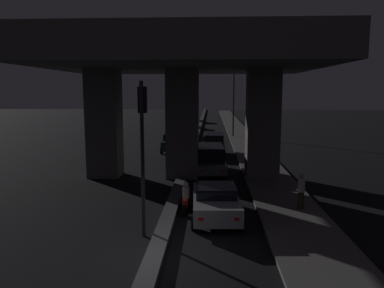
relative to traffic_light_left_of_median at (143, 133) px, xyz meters
The scene contains 15 objects.
ground_plane 4.49m from the traffic_light_left_of_median, 71.60° to the right, with size 200.00×200.00×0.00m, color black.
median_divider 33.12m from the traffic_light_left_of_median, 88.78° to the left, with size 0.60×126.00×0.23m, color #4C4C51.
sidewalk_right 26.86m from the traffic_light_left_of_median, 76.89° to the left, with size 2.93×126.00×0.15m, color #5B5956.
elevated_overpass 10.30m from the traffic_light_left_of_median, 85.91° to the left, with size 16.60×13.84×9.37m.
traffic_light_left_of_median is the anchor object (origin of this frame).
street_lamp 31.29m from the traffic_light_left_of_median, 81.34° to the left, with size 2.71×0.32×8.82m.
car_silver_lead 4.62m from the traffic_light_left_of_median, 37.22° to the left, with size 2.20×4.33×1.46m.
car_grey_second 11.67m from the traffic_light_left_of_median, 77.41° to the left, with size 2.20×4.60×1.84m.
car_dark_red_third 18.21m from the traffic_light_left_of_median, 81.22° to the left, with size 1.99×4.28×1.87m.
car_dark_green_lead_oncoming 20.11m from the traffic_light_left_of_median, 92.85° to the left, with size 2.07×4.49×1.57m.
car_dark_green_second_oncoming 30.80m from the traffic_light_left_of_median, 92.12° to the left, with size 2.11×4.31×1.46m.
car_dark_blue_third_oncoming 41.18m from the traffic_light_left_of_median, 91.50° to the left, with size 2.05×3.99×1.46m.
car_white_fourth_oncoming 52.51m from the traffic_light_left_of_median, 91.16° to the left, with size 2.01×4.49×1.67m.
motorcycle_red_filtering_near 4.58m from the traffic_light_left_of_median, 64.12° to the left, with size 0.34×1.82×1.38m.
pedestrian_on_sidewalk 7.83m from the traffic_light_left_of_median, 25.70° to the left, with size 0.33×0.33×1.62m.
Camera 1 is at (1.79, -11.26, 5.39)m, focal length 35.00 mm.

